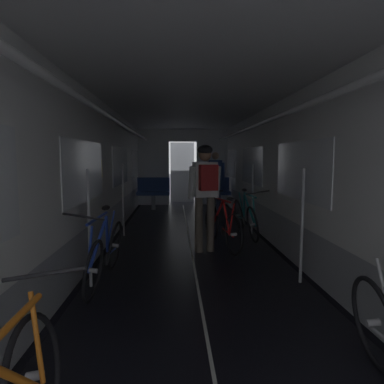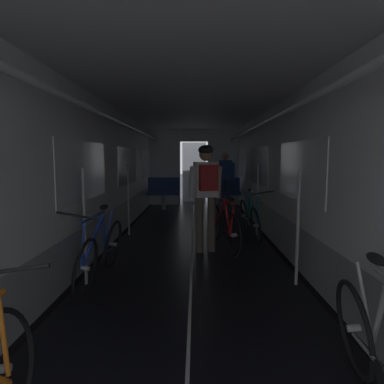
{
  "view_description": "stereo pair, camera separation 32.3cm",
  "coord_description": "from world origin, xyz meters",
  "px_view_note": "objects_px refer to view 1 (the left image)",
  "views": [
    {
      "loc": [
        -0.27,
        -1.78,
        1.52
      ],
      "look_at": [
        0.0,
        3.32,
        1.0
      ],
      "focal_mm": 31.11,
      "sensor_mm": 36.0,
      "label": 1
    },
    {
      "loc": [
        0.06,
        -1.79,
        1.52
      ],
      "look_at": [
        0.0,
        3.32,
        1.0
      ],
      "focal_mm": 31.11,
      "sensor_mm": 36.0,
      "label": 2
    }
  ],
  "objects_px": {
    "bench_seat_far_left": "(153,190)",
    "person_cyclist_aisle": "(205,186)",
    "person_standing_near_bench": "(215,177)",
    "bicycle_blue": "(105,252)",
    "bicycle_red_in_aisle": "(222,225)",
    "bicycle_teal": "(245,217)",
    "bench_seat_far_right": "(214,190)"
  },
  "relations": [
    {
      "from": "bench_seat_far_left",
      "to": "person_cyclist_aisle",
      "type": "xyz_separation_m",
      "value": [
        1.13,
        -4.58,
        0.5
      ]
    },
    {
      "from": "person_standing_near_bench",
      "to": "bench_seat_far_left",
      "type": "bearing_deg",
      "value": 168.21
    },
    {
      "from": "bench_seat_far_left",
      "to": "person_cyclist_aisle",
      "type": "bearing_deg",
      "value": -76.2
    },
    {
      "from": "bicycle_blue",
      "to": "bicycle_red_in_aisle",
      "type": "height_order",
      "value": "bicycle_blue"
    },
    {
      "from": "bench_seat_far_left",
      "to": "bicycle_teal",
      "type": "xyz_separation_m",
      "value": [
        2.01,
        -3.52,
        -0.19
      ]
    },
    {
      "from": "person_cyclist_aisle",
      "to": "bicycle_blue",
      "type": "bearing_deg",
      "value": -136.33
    },
    {
      "from": "bench_seat_far_right",
      "to": "bicycle_blue",
      "type": "height_order",
      "value": "bicycle_blue"
    },
    {
      "from": "bicycle_blue",
      "to": "bicycle_red_in_aisle",
      "type": "bearing_deg",
      "value": 43.06
    },
    {
      "from": "bench_seat_far_left",
      "to": "bicycle_blue",
      "type": "xyz_separation_m",
      "value": [
        -0.22,
        -5.86,
        -0.19
      ]
    },
    {
      "from": "bench_seat_far_left",
      "to": "bicycle_teal",
      "type": "bearing_deg",
      "value": -60.27
    },
    {
      "from": "bench_seat_far_left",
      "to": "person_standing_near_bench",
      "type": "relative_size",
      "value": 0.58
    },
    {
      "from": "bicycle_red_in_aisle",
      "to": "bench_seat_far_right",
      "type": "bearing_deg",
      "value": 85.19
    },
    {
      "from": "bench_seat_far_left",
      "to": "bench_seat_far_right",
      "type": "relative_size",
      "value": 1.0
    },
    {
      "from": "bench_seat_far_right",
      "to": "person_standing_near_bench",
      "type": "xyz_separation_m",
      "value": [
        0.0,
        -0.38,
        0.41
      ]
    },
    {
      "from": "bicycle_blue",
      "to": "person_cyclist_aisle",
      "type": "relative_size",
      "value": 0.98
    },
    {
      "from": "bench_seat_far_right",
      "to": "bicycle_teal",
      "type": "distance_m",
      "value": 3.53
    },
    {
      "from": "person_standing_near_bench",
      "to": "person_cyclist_aisle",
      "type": "bearing_deg",
      "value": -99.15
    },
    {
      "from": "bench_seat_far_right",
      "to": "bicycle_red_in_aisle",
      "type": "distance_m",
      "value": 4.34
    },
    {
      "from": "bench_seat_far_left",
      "to": "bicycle_blue",
      "type": "distance_m",
      "value": 5.87
    },
    {
      "from": "bicycle_teal",
      "to": "bicycle_blue",
      "type": "relative_size",
      "value": 1.0
    },
    {
      "from": "bicycle_teal",
      "to": "person_standing_near_bench",
      "type": "xyz_separation_m",
      "value": [
        -0.21,
        3.14,
        0.6
      ]
    },
    {
      "from": "bicycle_blue",
      "to": "person_standing_near_bench",
      "type": "height_order",
      "value": "person_standing_near_bench"
    },
    {
      "from": "bench_seat_far_right",
      "to": "person_standing_near_bench",
      "type": "relative_size",
      "value": 0.58
    },
    {
      "from": "bicycle_teal",
      "to": "person_standing_near_bench",
      "type": "height_order",
      "value": "person_standing_near_bench"
    },
    {
      "from": "bicycle_blue",
      "to": "person_standing_near_bench",
      "type": "relative_size",
      "value": 1.01
    },
    {
      "from": "bench_seat_far_right",
      "to": "person_cyclist_aisle",
      "type": "height_order",
      "value": "person_cyclist_aisle"
    },
    {
      "from": "bicycle_blue",
      "to": "bench_seat_far_left",
      "type": "bearing_deg",
      "value": 87.89
    },
    {
      "from": "bench_seat_far_right",
      "to": "bicycle_blue",
      "type": "xyz_separation_m",
      "value": [
        -2.02,
        -5.86,
        -0.19
      ]
    },
    {
      "from": "bench_seat_far_left",
      "to": "bicycle_red_in_aisle",
      "type": "bearing_deg",
      "value": -71.6
    },
    {
      "from": "bench_seat_far_left",
      "to": "bicycle_blue",
      "type": "relative_size",
      "value": 0.58
    },
    {
      "from": "bench_seat_far_left",
      "to": "bench_seat_far_right",
      "type": "xyz_separation_m",
      "value": [
        1.8,
        0.0,
        0.0
      ]
    },
    {
      "from": "bench_seat_far_left",
      "to": "person_cyclist_aisle",
      "type": "height_order",
      "value": "person_cyclist_aisle"
    }
  ]
}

